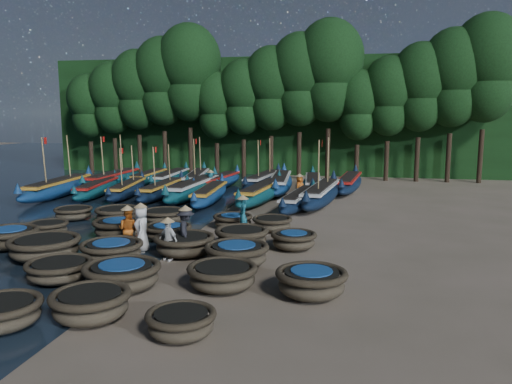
% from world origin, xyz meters
% --- Properties ---
extents(ground, '(120.00, 120.00, 0.00)m').
position_xyz_m(ground, '(0.00, 0.00, 0.00)').
color(ground, '#7B695A').
rests_on(ground, ground).
extents(foliage_wall, '(40.00, 3.00, 10.00)m').
position_xyz_m(foliage_wall, '(0.00, 23.50, 5.00)').
color(foliage_wall, black).
rests_on(foliage_wall, ground).
extents(coracle_2, '(2.27, 2.27, 0.73)m').
position_xyz_m(coracle_2, '(-1.60, -10.12, 0.42)').
color(coracle_2, '#4B422F').
rests_on(coracle_2, ground).
extents(coracle_3, '(2.06, 2.06, 0.80)m').
position_xyz_m(coracle_3, '(0.31, -9.27, 0.46)').
color(coracle_3, '#4B422F').
rests_on(coracle_3, ground).
extents(coracle_4, '(1.70, 1.70, 0.66)m').
position_xyz_m(coracle_4, '(2.89, -9.73, 0.38)').
color(coracle_4, '#4B422F').
rests_on(coracle_4, ground).
extents(coracle_6, '(2.49, 2.49, 0.68)m').
position_xyz_m(coracle_6, '(-2.24, -6.67, 0.39)').
color(coracle_6, '#4B422F').
rests_on(coracle_6, ground).
extents(coracle_7, '(2.68, 2.68, 0.82)m').
position_xyz_m(coracle_7, '(0.06, -7.00, 0.48)').
color(coracle_7, '#4B422F').
rests_on(coracle_7, ground).
extents(coracle_8, '(2.54, 2.54, 0.78)m').
position_xyz_m(coracle_8, '(3.01, -6.41, 0.44)').
color(coracle_8, '#4B422F').
rests_on(coracle_8, ground).
extents(coracle_9, '(2.11, 2.11, 0.83)m').
position_xyz_m(coracle_9, '(5.69, -6.52, 0.48)').
color(coracle_9, '#4B422F').
rests_on(coracle_9, ground).
extents(coracle_10, '(2.25, 2.25, 0.81)m').
position_xyz_m(coracle_10, '(-6.39, -3.54, 0.47)').
color(coracle_10, '#4B422F').
rests_on(coracle_10, ground).
extents(coracle_11, '(2.97, 2.97, 0.84)m').
position_xyz_m(coracle_11, '(-4.12, -4.63, 0.48)').
color(coracle_11, '#4B422F').
rests_on(coracle_11, ground).
extents(coracle_12, '(2.56, 2.56, 0.74)m').
position_xyz_m(coracle_12, '(-1.61, -4.41, 0.43)').
color(coracle_12, '#4B422F').
rests_on(coracle_12, ground).
extents(coracle_13, '(2.37, 2.37, 0.80)m').
position_xyz_m(coracle_13, '(0.68, -3.15, 0.45)').
color(coracle_13, '#4B422F').
rests_on(coracle_13, ground).
extents(coracle_14, '(2.25, 2.25, 0.82)m').
position_xyz_m(coracle_14, '(2.92, -4.13, 0.47)').
color(coracle_14, '#4B422F').
rests_on(coracle_14, ground).
extents(coracle_15, '(1.89, 1.89, 0.66)m').
position_xyz_m(coracle_15, '(-6.06, -1.51, 0.38)').
color(coracle_15, '#4B422F').
rests_on(coracle_15, ground).
extents(coracle_16, '(2.49, 2.49, 0.81)m').
position_xyz_m(coracle_16, '(-2.97, -1.16, 0.47)').
color(coracle_16, '#4B422F').
rests_on(coracle_16, ground).
extents(coracle_17, '(2.10, 2.10, 0.66)m').
position_xyz_m(coracle_17, '(-0.79, -1.05, 0.38)').
color(coracle_17, '#4B422F').
rests_on(coracle_17, ground).
extents(coracle_18, '(2.40, 2.40, 0.85)m').
position_xyz_m(coracle_18, '(2.58, -1.89, 0.49)').
color(coracle_18, '#4B422F').
rests_on(coracle_18, ground).
extents(coracle_19, '(1.83, 1.83, 0.70)m').
position_xyz_m(coracle_19, '(4.58, -1.55, 0.41)').
color(coracle_19, '#4B422F').
rests_on(coracle_19, ground).
extents(coracle_20, '(1.87, 1.87, 0.64)m').
position_xyz_m(coracle_20, '(-6.84, 1.78, 0.37)').
color(coracle_20, '#4B422F').
rests_on(coracle_20, ground).
extents(coracle_21, '(2.70, 2.70, 0.75)m').
position_xyz_m(coracle_21, '(-4.39, 1.66, 0.43)').
color(coracle_21, '#4B422F').
rests_on(coracle_21, ground).
extents(coracle_22, '(2.25, 2.25, 0.67)m').
position_xyz_m(coracle_22, '(-2.16, 1.97, 0.38)').
color(coracle_22, '#4B422F').
rests_on(coracle_22, ground).
extents(coracle_23, '(2.19, 2.19, 0.63)m').
position_xyz_m(coracle_23, '(1.36, 1.62, 0.36)').
color(coracle_23, '#4B422F').
rests_on(coracle_23, ground).
extents(coracle_24, '(2.07, 2.07, 0.65)m').
position_xyz_m(coracle_24, '(3.26, 1.34, 0.37)').
color(coracle_24, '#4B422F').
rests_on(coracle_24, ground).
extents(long_boat_0, '(2.22, 9.08, 3.87)m').
position_xyz_m(long_boat_0, '(-11.57, 7.93, 0.61)').
color(long_boat_0, navy).
rests_on(long_boat_0, ground).
extents(long_boat_1, '(2.46, 7.57, 1.35)m').
position_xyz_m(long_boat_1, '(-9.30, 8.63, 0.51)').
color(long_boat_1, '#0E4F50').
rests_on(long_boat_1, ground).
extents(long_boat_2, '(2.44, 7.46, 3.21)m').
position_xyz_m(long_boat_2, '(-7.28, 8.75, 0.51)').
color(long_boat_2, '#0E1F34').
rests_on(long_boat_2, ground).
extents(long_boat_3, '(1.44, 7.79, 3.31)m').
position_xyz_m(long_boat_3, '(-4.99, 8.89, 0.53)').
color(long_boat_3, '#0E1F34').
rests_on(long_boat_3, ground).
extents(long_boat_4, '(1.95, 9.00, 1.58)m').
position_xyz_m(long_boat_4, '(-3.02, 9.14, 0.60)').
color(long_boat_4, '#0E4F50').
rests_on(long_boat_4, ground).
extents(long_boat_5, '(1.79, 7.70, 1.36)m').
position_xyz_m(long_boat_5, '(-1.56, 7.80, 0.52)').
color(long_boat_5, navy).
rests_on(long_boat_5, ground).
extents(long_boat_6, '(2.45, 8.65, 1.53)m').
position_xyz_m(long_boat_6, '(1.42, 8.56, 0.58)').
color(long_boat_6, '#0E4F50').
rests_on(long_boat_6, ground).
extents(long_boat_7, '(2.20, 7.47, 1.32)m').
position_xyz_m(long_boat_7, '(3.85, 7.00, 0.50)').
color(long_boat_7, '#0E1F34').
rests_on(long_boat_7, ground).
extents(long_boat_8, '(2.61, 9.00, 3.85)m').
position_xyz_m(long_boat_8, '(4.99, 8.60, 0.61)').
color(long_boat_8, '#0E1F34').
rests_on(long_boat_8, ground).
extents(long_boat_9, '(1.58, 8.76, 3.72)m').
position_xyz_m(long_boat_9, '(-10.18, 12.53, 0.59)').
color(long_boat_9, '#0E4F50').
rests_on(long_boat_9, ground).
extents(long_boat_10, '(1.55, 7.60, 1.34)m').
position_xyz_m(long_boat_10, '(-8.29, 14.38, 0.51)').
color(long_boat_10, '#0E4F50').
rests_on(long_boat_10, ground).
extents(long_boat_11, '(1.69, 8.18, 1.44)m').
position_xyz_m(long_boat_11, '(-6.43, 14.14, 0.55)').
color(long_boat_11, '#0E4F50').
rests_on(long_boat_11, ground).
extents(long_boat_12, '(2.72, 8.22, 3.53)m').
position_xyz_m(long_boat_12, '(-4.41, 14.11, 0.56)').
color(long_boat_12, '#0E4F50').
rests_on(long_boat_12, ground).
extents(long_boat_13, '(2.42, 7.96, 1.41)m').
position_xyz_m(long_boat_13, '(-2.47, 12.89, 0.54)').
color(long_boat_13, navy).
rests_on(long_boat_13, ground).
extents(long_boat_14, '(2.43, 8.15, 3.49)m').
position_xyz_m(long_boat_14, '(0.51, 14.29, 0.55)').
color(long_boat_14, '#0E1F34').
rests_on(long_boat_14, ground).
extents(long_boat_15, '(2.24, 8.93, 1.58)m').
position_xyz_m(long_boat_15, '(1.93, 12.84, 0.60)').
color(long_boat_15, navy).
rests_on(long_boat_15, ground).
extents(long_boat_16, '(2.05, 7.83, 1.38)m').
position_xyz_m(long_boat_16, '(4.08, 13.52, 0.53)').
color(long_boat_16, '#0E4F50').
rests_on(long_boat_16, ground).
extents(long_boat_17, '(2.32, 8.36, 1.48)m').
position_xyz_m(long_boat_17, '(6.51, 13.99, 0.56)').
color(long_boat_17, '#0E1F34').
rests_on(long_boat_17, ground).
extents(fisherman_0, '(0.86, 1.03, 2.01)m').
position_xyz_m(fisherman_0, '(-1.12, -2.93, 0.96)').
color(fisherman_0, silver).
rests_on(fisherman_0, ground).
extents(fisherman_1, '(0.57, 0.70, 1.87)m').
position_xyz_m(fisherman_1, '(2.11, 0.45, 0.94)').
color(fisherman_1, '#1A5D6E').
rests_on(fisherman_1, ground).
extents(fisherman_2, '(0.88, 0.71, 1.90)m').
position_xyz_m(fisherman_2, '(-1.67, -2.90, 0.90)').
color(fisherman_2, '#BE5B19').
rests_on(fisherman_2, ground).
extents(fisherman_3, '(1.01, 1.31, 1.98)m').
position_xyz_m(fisherman_3, '(0.67, -2.94, 0.92)').
color(fisherman_3, black).
rests_on(fisherman_3, ground).
extents(fisherman_4, '(0.95, 0.71, 1.70)m').
position_xyz_m(fisherman_4, '(0.30, -3.81, 0.83)').
color(fisherman_4, silver).
rests_on(fisherman_4, ground).
extents(fisherman_5, '(1.27, 1.31, 1.69)m').
position_xyz_m(fisherman_5, '(-2.48, 11.12, 0.79)').
color(fisherman_5, '#1A5D6E').
rests_on(fisherman_5, ground).
extents(fisherman_6, '(0.71, 0.86, 1.71)m').
position_xyz_m(fisherman_6, '(3.54, 10.01, 0.83)').
color(fisherman_6, '#BE5B19').
rests_on(fisherman_6, ground).
extents(tree_0, '(3.68, 3.68, 8.68)m').
position_xyz_m(tree_0, '(-16.00, 20.00, 5.97)').
color(tree_0, black).
rests_on(tree_0, ground).
extents(tree_1, '(4.09, 4.09, 9.65)m').
position_xyz_m(tree_1, '(-13.70, 20.00, 6.65)').
color(tree_1, black).
rests_on(tree_1, ground).
extents(tree_2, '(4.51, 4.51, 10.63)m').
position_xyz_m(tree_2, '(-11.40, 20.00, 7.32)').
color(tree_2, black).
rests_on(tree_2, ground).
extents(tree_3, '(4.92, 4.92, 11.60)m').
position_xyz_m(tree_3, '(-9.10, 20.00, 8.00)').
color(tree_3, black).
rests_on(tree_3, ground).
extents(tree_4, '(5.34, 5.34, 12.58)m').
position_xyz_m(tree_4, '(-6.80, 20.00, 8.67)').
color(tree_4, black).
rests_on(tree_4, ground).
extents(tree_5, '(3.68, 3.68, 8.68)m').
position_xyz_m(tree_5, '(-4.50, 20.00, 5.97)').
color(tree_5, black).
rests_on(tree_5, ground).
extents(tree_6, '(4.09, 4.09, 9.65)m').
position_xyz_m(tree_6, '(-2.20, 20.00, 6.65)').
color(tree_6, black).
rests_on(tree_6, ground).
extents(tree_7, '(4.51, 4.51, 10.63)m').
position_xyz_m(tree_7, '(0.10, 20.00, 7.32)').
color(tree_7, black).
rests_on(tree_7, ground).
extents(tree_8, '(4.92, 4.92, 11.60)m').
position_xyz_m(tree_8, '(2.40, 20.00, 8.00)').
color(tree_8, black).
rests_on(tree_8, ground).
extents(tree_9, '(5.34, 5.34, 12.58)m').
position_xyz_m(tree_9, '(4.70, 20.00, 8.67)').
color(tree_9, black).
rests_on(tree_9, ground).
extents(tree_10, '(3.68, 3.68, 8.68)m').
position_xyz_m(tree_10, '(7.00, 20.00, 5.97)').
color(tree_10, black).
rests_on(tree_10, ground).
extents(tree_11, '(4.09, 4.09, 9.65)m').
position_xyz_m(tree_11, '(9.30, 20.00, 6.65)').
color(tree_11, black).
rests_on(tree_11, ground).
extents(tree_12, '(4.51, 4.51, 10.63)m').
position_xyz_m(tree_12, '(11.60, 20.00, 7.32)').
color(tree_12, black).
rests_on(tree_12, ground).
extents(tree_13, '(4.92, 4.92, 11.60)m').
position_xyz_m(tree_13, '(13.90, 20.00, 8.00)').
color(tree_13, black).
rests_on(tree_13, ground).
extents(tree_14, '(5.34, 5.34, 12.58)m').
position_xyz_m(tree_14, '(16.20, 20.00, 8.67)').
color(tree_14, black).
rests_on(tree_14, ground).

